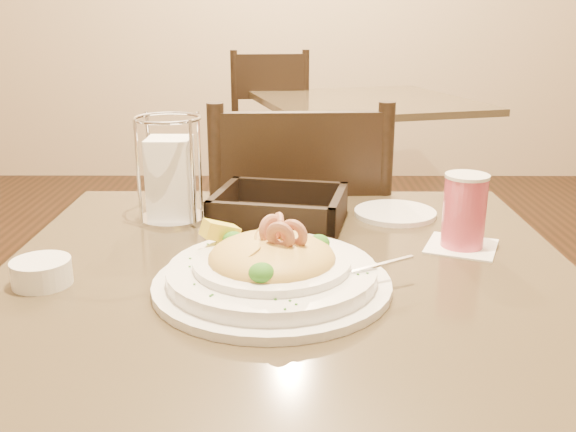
{
  "coord_description": "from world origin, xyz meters",
  "views": [
    {
      "loc": [
        0.0,
        -0.92,
        1.11
      ],
      "look_at": [
        0.0,
        0.02,
        0.81
      ],
      "focal_mm": 40.0,
      "sensor_mm": 36.0,
      "label": 1
    }
  ],
  "objects_px": {
    "background_table": "(364,149)",
    "napkin_caddy": "(171,176)",
    "main_table": "(288,398)",
    "pasta_bowl": "(272,268)",
    "dining_chair_far": "(269,132)",
    "side_plate": "(395,213)",
    "dining_chair_near": "(297,271)",
    "bread_basket": "(280,213)",
    "drink_glass": "(464,212)",
    "butter_ramekin": "(42,272)"
  },
  "relations": [
    {
      "from": "dining_chair_near",
      "to": "dining_chair_far",
      "type": "relative_size",
      "value": 1.0
    },
    {
      "from": "butter_ramekin",
      "to": "pasta_bowl",
      "type": "bearing_deg",
      "value": -2.07
    },
    {
      "from": "pasta_bowl",
      "to": "dining_chair_far",
      "type": "bearing_deg",
      "value": 92.05
    },
    {
      "from": "dining_chair_near",
      "to": "drink_glass",
      "type": "bearing_deg",
      "value": 118.33
    },
    {
      "from": "dining_chair_far",
      "to": "side_plate",
      "type": "height_order",
      "value": "dining_chair_far"
    },
    {
      "from": "background_table",
      "to": "dining_chair_far",
      "type": "bearing_deg",
      "value": 134.91
    },
    {
      "from": "butter_ramekin",
      "to": "main_table",
      "type": "bearing_deg",
      "value": 9.32
    },
    {
      "from": "background_table",
      "to": "pasta_bowl",
      "type": "relative_size",
      "value": 2.96
    },
    {
      "from": "main_table",
      "to": "pasta_bowl",
      "type": "distance_m",
      "value": 0.27
    },
    {
      "from": "dining_chair_far",
      "to": "dining_chair_near",
      "type": "bearing_deg",
      "value": 87.51
    },
    {
      "from": "napkin_caddy",
      "to": "dining_chair_near",
      "type": "bearing_deg",
      "value": 51.34
    },
    {
      "from": "main_table",
      "to": "bread_basket",
      "type": "height_order",
      "value": "bread_basket"
    },
    {
      "from": "napkin_caddy",
      "to": "side_plate",
      "type": "bearing_deg",
      "value": 3.47
    },
    {
      "from": "bread_basket",
      "to": "drink_glass",
      "type": "bearing_deg",
      "value": -21.0
    },
    {
      "from": "pasta_bowl",
      "to": "drink_glass",
      "type": "distance_m",
      "value": 0.36
    },
    {
      "from": "background_table",
      "to": "bread_basket",
      "type": "bearing_deg",
      "value": -101.37
    },
    {
      "from": "background_table",
      "to": "napkin_caddy",
      "type": "xyz_separation_m",
      "value": [
        -0.57,
        -1.77,
        0.32
      ]
    },
    {
      "from": "background_table",
      "to": "drink_glass",
      "type": "relative_size",
      "value": 7.63
    },
    {
      "from": "background_table",
      "to": "pasta_bowl",
      "type": "height_order",
      "value": "pasta_bowl"
    },
    {
      "from": "dining_chair_near",
      "to": "dining_chair_far",
      "type": "xyz_separation_m",
      "value": [
        -0.13,
        1.93,
        0.0
      ]
    },
    {
      "from": "dining_chair_near",
      "to": "bread_basket",
      "type": "xyz_separation_m",
      "value": [
        -0.04,
        -0.33,
        0.25
      ]
    },
    {
      "from": "napkin_caddy",
      "to": "background_table",
      "type": "bearing_deg",
      "value": 72.21
    },
    {
      "from": "dining_chair_near",
      "to": "bread_basket",
      "type": "distance_m",
      "value": 0.42
    },
    {
      "from": "napkin_caddy",
      "to": "side_plate",
      "type": "height_order",
      "value": "napkin_caddy"
    },
    {
      "from": "main_table",
      "to": "pasta_bowl",
      "type": "height_order",
      "value": "pasta_bowl"
    },
    {
      "from": "dining_chair_far",
      "to": "drink_glass",
      "type": "distance_m",
      "value": 2.44
    },
    {
      "from": "pasta_bowl",
      "to": "butter_ramekin",
      "type": "xyz_separation_m",
      "value": [
        -0.34,
        0.01,
        -0.01
      ]
    },
    {
      "from": "drink_glass",
      "to": "napkin_caddy",
      "type": "xyz_separation_m",
      "value": [
        -0.52,
        0.15,
        0.02
      ]
    },
    {
      "from": "dining_chair_far",
      "to": "bread_basket",
      "type": "relative_size",
      "value": 3.53
    },
    {
      "from": "dining_chair_far",
      "to": "pasta_bowl",
      "type": "xyz_separation_m",
      "value": [
        0.09,
        -2.55,
        0.26
      ]
    },
    {
      "from": "side_plate",
      "to": "bread_basket",
      "type": "bearing_deg",
      "value": -165.65
    },
    {
      "from": "dining_chair_far",
      "to": "butter_ramekin",
      "type": "height_order",
      "value": "dining_chair_far"
    },
    {
      "from": "pasta_bowl",
      "to": "bread_basket",
      "type": "relative_size",
      "value": 1.42
    },
    {
      "from": "napkin_caddy",
      "to": "butter_ramekin",
      "type": "xyz_separation_m",
      "value": [
        -0.14,
        -0.31,
        -0.07
      ]
    },
    {
      "from": "napkin_caddy",
      "to": "butter_ramekin",
      "type": "relative_size",
      "value": 2.33
    },
    {
      "from": "main_table",
      "to": "dining_chair_near",
      "type": "distance_m",
      "value": 0.55
    },
    {
      "from": "pasta_bowl",
      "to": "drink_glass",
      "type": "bearing_deg",
      "value": 28.25
    },
    {
      "from": "main_table",
      "to": "napkin_caddy",
      "type": "height_order",
      "value": "napkin_caddy"
    },
    {
      "from": "pasta_bowl",
      "to": "drink_glass",
      "type": "xyz_separation_m",
      "value": [
        0.32,
        0.17,
        0.03
      ]
    },
    {
      "from": "main_table",
      "to": "background_table",
      "type": "height_order",
      "value": "same"
    },
    {
      "from": "side_plate",
      "to": "dining_chair_near",
      "type": "bearing_deg",
      "value": 124.19
    },
    {
      "from": "dining_chair_far",
      "to": "drink_glass",
      "type": "height_order",
      "value": "dining_chair_far"
    },
    {
      "from": "drink_glass",
      "to": "napkin_caddy",
      "type": "relative_size",
      "value": 0.73
    },
    {
      "from": "side_plate",
      "to": "butter_ramekin",
      "type": "distance_m",
      "value": 0.66
    },
    {
      "from": "pasta_bowl",
      "to": "main_table",
      "type": "bearing_deg",
      "value": 72.14
    },
    {
      "from": "dining_chair_near",
      "to": "butter_ramekin",
      "type": "height_order",
      "value": "dining_chair_near"
    },
    {
      "from": "bread_basket",
      "to": "dining_chair_far",
      "type": "bearing_deg",
      "value": 92.48
    },
    {
      "from": "background_table",
      "to": "napkin_caddy",
      "type": "distance_m",
      "value": 1.89
    },
    {
      "from": "main_table",
      "to": "butter_ramekin",
      "type": "distance_m",
      "value": 0.44
    },
    {
      "from": "drink_glass",
      "to": "main_table",
      "type": "bearing_deg",
      "value": -161.35
    }
  ]
}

